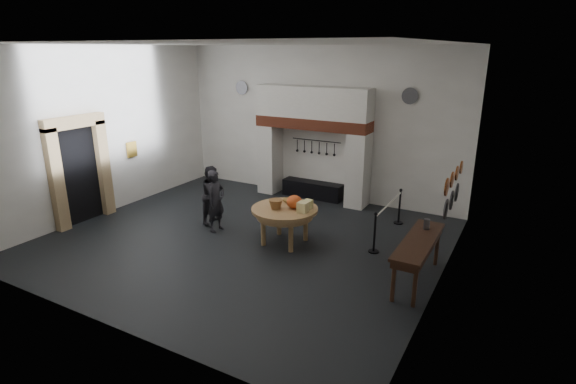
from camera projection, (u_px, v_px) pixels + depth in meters
The scene contains 39 objects.
floor at pixel (245, 240), 10.81m from camera, with size 9.00×8.00×0.02m, color black.
ceiling at pixel (238, 43), 9.44m from camera, with size 9.00×8.00×0.02m, color silver.
wall_back at pixel (318, 124), 13.46m from camera, with size 9.00×0.02×4.50m, color white.
wall_front at pixel (91, 197), 6.80m from camera, with size 9.00×0.02×4.50m, color white.
wall_left at pixel (105, 131), 12.21m from camera, with size 0.02×8.00×4.50m, color white.
wall_right at pixel (449, 174), 8.05m from camera, with size 0.02×8.00×4.50m, color white.
chimney_pier_left at pixel (270, 159), 14.21m from camera, with size 0.55×0.70×2.15m, color silver.
chimney_pier_right at pixel (358, 170), 12.84m from camera, with size 0.55×0.70×2.15m, color silver.
hearth_brick_band at pixel (313, 123), 13.15m from camera, with size 3.50×0.72×0.32m, color #9E442B.
chimney_hood at pixel (313, 102), 12.96m from camera, with size 3.50×0.70×0.90m, color silver.
iron_range at pixel (313, 190), 13.83m from camera, with size 1.90×0.45×0.50m, color black.
utensil_rail at pixel (316, 140), 13.54m from camera, with size 0.02×0.02×1.60m, color black.
door_recess at pixel (79, 175), 11.67m from camera, with size 0.04×1.10×2.50m, color black.
door_jamb_near at pixel (56, 181), 11.03m from camera, with size 0.22×0.30×2.60m, color tan.
door_jamb_far at pixel (103, 168), 12.19m from camera, with size 0.22×0.30×2.60m, color tan.
door_lintel at pixel (73, 122), 11.20m from camera, with size 0.22×1.70×0.30m, color tan.
wall_plaque at pixel (132, 149), 13.05m from camera, with size 0.05×0.34×0.44m, color gold.
work_table at pixel (285, 209), 10.41m from camera, with size 1.55×1.55×0.07m, color tan.
pumpkin at pixel (294, 202), 10.34m from camera, with size 0.36×0.36×0.31m, color #D2501D.
cheese_block_big at pixel (303, 207), 10.09m from camera, with size 0.22×0.22×0.24m, color #E1CE86.
cheese_block_small at pixel (308, 204), 10.36m from camera, with size 0.18×0.18×0.20m, color #EBE48C.
wicker_basket at pixel (276, 204), 10.31m from camera, with size 0.32×0.32×0.22m, color #915B35.
bread_loaf at pixel (288, 200), 10.72m from camera, with size 0.31×0.18×0.13m, color olive.
visitor_near at pixel (216, 201), 11.16m from camera, with size 0.57×0.37×1.56m, color #222227.
visitor_far at pixel (213, 195), 11.68m from camera, with size 0.75×0.58×1.53m, color black.
side_table at pixel (419, 241), 8.63m from camera, with size 0.55×2.20×0.06m, color #381E14.
pewter_jug at pixel (427, 224), 9.08m from camera, with size 0.12×0.12×0.22m, color #49484D.
copper_pan_a at pixel (447, 187), 8.32m from camera, with size 0.34×0.34×0.03m, color #C6662D.
copper_pan_b at pixel (452, 180), 8.78m from camera, with size 0.32×0.32×0.03m, color #C6662D.
copper_pan_c at pixel (457, 173), 9.24m from camera, with size 0.30×0.30×0.03m, color #C6662D.
copper_pan_d at pixel (461, 167), 9.70m from camera, with size 0.28×0.28×0.03m, color #C6662D.
pewter_plate_left at pixel (446, 209), 8.64m from camera, with size 0.40×0.40×0.03m, color #4C4C51.
pewter_plate_mid at pixel (452, 200), 9.14m from camera, with size 0.40×0.40×0.03m, color #4C4C51.
pewter_plate_right at pixel (457, 192), 9.64m from camera, with size 0.40×0.40×0.03m, color #4C4C51.
pewter_plate_back_left at pixel (242, 88), 14.38m from camera, with size 0.44×0.44×0.03m, color #4C4C51.
pewter_plate_back_right at pixel (410, 96), 11.88m from camera, with size 0.44×0.44×0.03m, color #4C4C51.
barrier_post_near at pixel (375, 234), 10.04m from camera, with size 0.05×0.05×0.90m, color black.
barrier_post_far at pixel (399, 207), 11.70m from camera, with size 0.05×0.05×0.90m, color black.
barrier_rope at pixel (389, 204), 10.75m from camera, with size 0.04×0.04×2.00m, color silver.
Camera 1 is at (5.74, -8.18, 4.40)m, focal length 28.00 mm.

